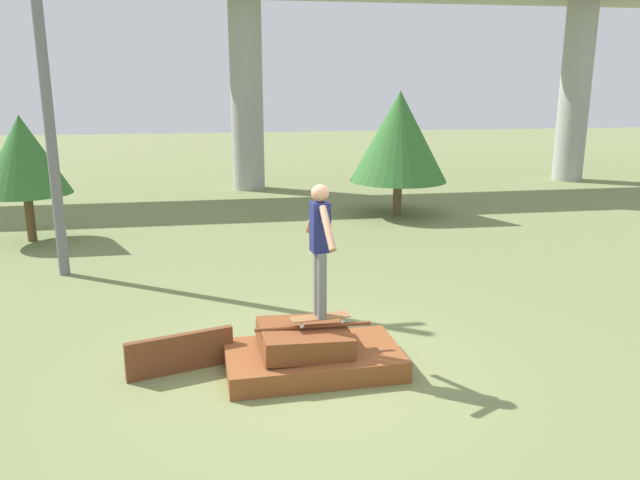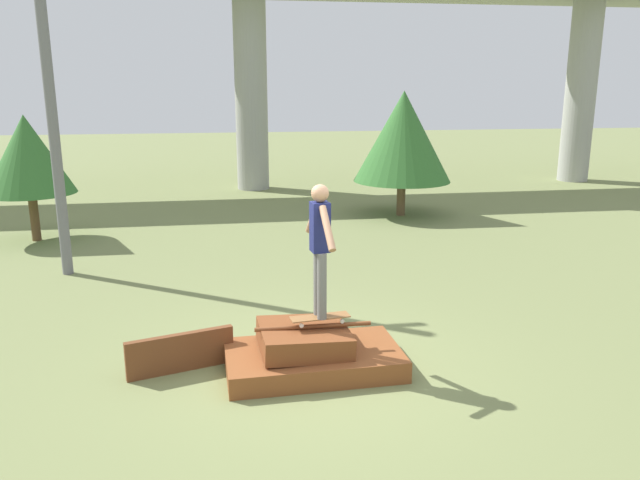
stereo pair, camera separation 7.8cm
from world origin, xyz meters
TOP-DOWN VIEW (x-y plane):
  - ground_plane at (0.00, 0.00)m, footprint 80.00×80.00m
  - scrap_pile at (-0.03, 0.01)m, footprint 2.29×1.34m
  - scrap_plank_loose at (-1.69, 0.24)m, footprint 1.35×0.49m
  - skateboard at (0.09, 0.04)m, footprint 0.79×0.31m
  - skater at (0.09, 0.04)m, footprint 0.24×1.12m
  - highway_overpass at (0.00, 14.45)m, footprint 44.00×3.23m
  - utility_pole at (-4.12, 4.91)m, footprint 1.30×0.20m
  - tree_behind_left at (3.85, 9.26)m, footprint 2.68×2.68m
  - tree_behind_right at (-5.46, 7.79)m, footprint 2.03×2.03m

SIDE VIEW (x-z plane):
  - ground_plane at x=0.00m, z-range 0.00..0.00m
  - scrap_pile at x=-0.03m, z-range -0.09..0.54m
  - scrap_plank_loose at x=-1.69m, z-range 0.00..0.51m
  - skateboard at x=0.09m, z-range 0.66..0.75m
  - skater at x=0.09m, z-range 0.86..2.56m
  - tree_behind_right at x=-5.46m, z-range 0.55..3.48m
  - tree_behind_left at x=3.85m, z-range 0.48..3.89m
  - utility_pole at x=-4.12m, z-range 0.12..7.27m
  - highway_overpass at x=0.00m, z-range 2.46..9.50m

